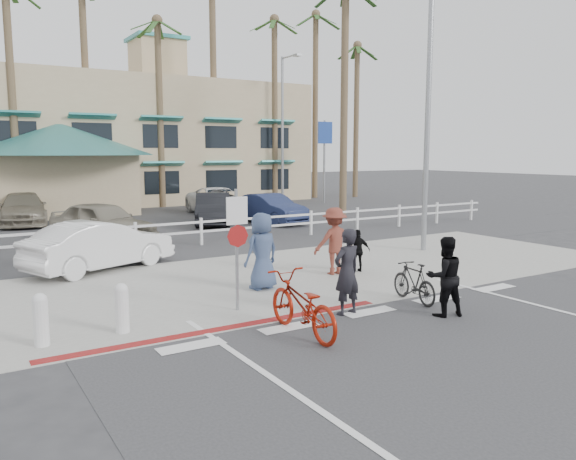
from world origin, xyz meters
TOP-DOWN VIEW (x-y plane):
  - ground at (0.00, 0.00)m, footprint 140.00×140.00m
  - bike_path at (0.00, -2.00)m, footprint 12.00×16.00m
  - sidewalk_plaza at (0.00, 4.50)m, footprint 22.00×7.00m
  - cross_street at (0.00, 8.50)m, footprint 40.00×5.00m
  - parking_lot at (0.00, 18.00)m, footprint 50.00×16.00m
  - curb_red at (-3.00, 1.20)m, footprint 7.00×0.25m
  - rail_fence at (0.50, 10.50)m, footprint 29.40×0.16m
  - building at (2.00, 31.00)m, footprint 28.00×16.00m
  - sign_post at (-2.30, 2.20)m, footprint 0.50×0.10m
  - bollard_0 at (-4.80, 2.00)m, footprint 0.26×0.26m
  - bollard_1 at (-6.20, 2.00)m, footprint 0.26×0.26m
  - streetlight_0 at (6.50, 5.50)m, footprint 0.60×2.00m
  - streetlight_1 at (12.00, 24.00)m, footprint 0.60×2.00m
  - info_sign at (14.00, 22.00)m, footprint 1.20×0.16m
  - palm_3 at (-4.00, 25.00)m, footprint 4.00×4.00m
  - palm_4 at (0.00, 26.00)m, footprint 4.00×4.00m
  - palm_5 at (4.00, 25.00)m, footprint 4.00×4.00m
  - palm_6 at (8.00, 26.00)m, footprint 4.00×4.00m
  - palm_7 at (12.00, 25.00)m, footprint 4.00×4.00m
  - palm_8 at (16.00, 26.00)m, footprint 4.00×4.00m
  - palm_9 at (19.00, 25.00)m, footprint 4.00×4.00m
  - palm_11 at (11.00, 16.00)m, footprint 4.00×4.00m
  - bike_red at (-2.02, 0.13)m, footprint 0.80×2.20m
  - rider_red at (-0.50, 0.75)m, footprint 0.70×0.50m
  - bike_black at (1.39, 0.73)m, footprint 0.63×1.57m
  - rider_black at (1.15, -0.38)m, footprint 0.95×0.84m
  - pedestrian_a at (1.59, 4.02)m, footprint 1.27×0.81m
  - pedestrian_child at (2.34, 3.91)m, footprint 0.77×0.53m
  - pedestrian_b at (-0.93, 3.57)m, footprint 1.02×0.75m
  - car_white_sedan at (-3.76, 8.01)m, footprint 4.56×3.03m
  - lot_car_2 at (-2.53, 12.80)m, footprint 3.57×4.91m
  - lot_car_3 at (5.69, 14.69)m, footprint 2.07×4.39m
  - lot_car_4 at (-4.34, 20.41)m, footprint 2.63×5.20m
  - lot_car_5 at (5.09, 19.28)m, footprint 3.01×5.50m
  - lot_car_6 at (3.20, 15.71)m, footprint 3.23×4.66m

SIDE VIEW (x-z plane):
  - ground at x=0.00m, z-range 0.00..0.00m
  - parking_lot at x=0.00m, z-range 0.00..0.01m
  - bike_path at x=0.00m, z-range 0.00..0.01m
  - cross_street at x=0.00m, z-range 0.00..0.01m
  - sidewalk_plaza at x=0.00m, z-range 0.00..0.01m
  - curb_red at x=-3.00m, z-range 0.00..0.02m
  - bike_black at x=1.39m, z-range 0.00..0.92m
  - bollard_0 at x=-4.80m, z-range 0.00..0.95m
  - bollard_1 at x=-6.20m, z-range 0.00..0.95m
  - rail_fence at x=0.50m, z-range 0.00..1.00m
  - bike_red at x=-2.02m, z-range 0.00..1.15m
  - pedestrian_child at x=2.34m, z-range 0.00..1.21m
  - lot_car_3 at x=5.69m, z-range 0.00..1.39m
  - car_white_sedan at x=-3.76m, z-range 0.00..1.42m
  - lot_car_4 at x=-4.34m, z-range 0.00..1.45m
  - lot_car_6 at x=3.20m, z-range 0.00..1.46m
  - lot_car_5 at x=5.09m, z-range 0.00..1.46m
  - lot_car_2 at x=-2.53m, z-range 0.00..1.55m
  - rider_black at x=1.15m, z-range 0.00..1.66m
  - rider_red at x=-0.50m, z-range 0.00..1.81m
  - pedestrian_a at x=1.59m, z-range 0.00..1.86m
  - pedestrian_b at x=-0.93m, z-range 0.00..1.90m
  - sign_post at x=-2.30m, z-range 0.00..2.90m
  - info_sign at x=14.00m, z-range 0.00..5.60m
  - streetlight_0 at x=6.50m, z-range 0.00..9.00m
  - streetlight_1 at x=12.00m, z-range 0.00..9.50m
  - building at x=2.00m, z-range 0.00..11.30m
  - palm_5 at x=4.00m, z-range 0.00..13.00m
  - palm_9 at x=19.00m, z-range 0.00..13.00m
  - palm_3 at x=-4.00m, z-range 0.00..14.00m
  - palm_7 at x=12.00m, z-range 0.00..14.00m
  - palm_11 at x=11.00m, z-range 0.00..14.00m
  - palm_4 at x=0.00m, z-range 0.00..15.00m
  - palm_8 at x=16.00m, z-range 0.00..15.00m
  - palm_6 at x=8.00m, z-range 0.00..17.00m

